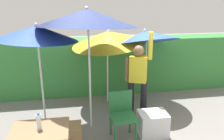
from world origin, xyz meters
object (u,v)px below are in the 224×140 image
object	(u,v)px
umbrella_rainbow	(146,36)
folding_table	(40,135)
umbrella_navy	(37,33)
bottle_water	(39,122)
umbrella_yellow	(108,38)
crate_cardboard	(71,133)
cooler_box	(153,124)
person_vendor	(138,76)
chair_plastic	(122,113)
umbrella_orange	(87,18)

from	to	relation	value
umbrella_rainbow	folding_table	world-z (taller)	umbrella_rainbow
umbrella_navy	folding_table	xyz separation A→B (m)	(0.13, -1.38, -1.25)
umbrella_rainbow	bottle_water	size ratio (longest dim) A/B	8.47
umbrella_yellow	crate_cardboard	size ratio (longest dim) A/B	4.85
bottle_water	crate_cardboard	bearing A→B (deg)	62.64
cooler_box	bottle_water	world-z (taller)	bottle_water
umbrella_rainbow	folding_table	size ratio (longest dim) A/B	2.54
folding_table	cooler_box	bearing A→B (deg)	20.96
umbrella_navy	bottle_water	xyz separation A→B (m)	(0.13, -1.37, -1.04)
umbrella_rainbow	person_vendor	world-z (taller)	umbrella_rainbow
chair_plastic	cooler_box	bearing A→B (deg)	-0.65
umbrella_yellow	folding_table	distance (m)	2.84
crate_cardboard	bottle_water	distance (m)	1.11
umbrella_orange	umbrella_navy	size ratio (longest dim) A/B	1.15
cooler_box	umbrella_orange	bearing A→B (deg)	156.95
umbrella_orange	chair_plastic	size ratio (longest dim) A/B	2.73
umbrella_orange	cooler_box	size ratio (longest dim) A/B	4.57
umbrella_navy	person_vendor	bearing A→B (deg)	3.11
umbrella_rainbow	umbrella_orange	bearing A→B (deg)	-144.92
umbrella_orange	bottle_water	bearing A→B (deg)	-122.82
umbrella_yellow	umbrella_orange	bearing A→B (deg)	-115.56
bottle_water	umbrella_rainbow	bearing A→B (deg)	45.15
umbrella_navy	crate_cardboard	world-z (taller)	umbrella_navy
person_vendor	folding_table	size ratio (longest dim) A/B	2.35
person_vendor	crate_cardboard	size ratio (longest dim) A/B	4.73
chair_plastic	umbrella_yellow	bearing A→B (deg)	90.80
umbrella_rainbow	crate_cardboard	size ratio (longest dim) A/B	5.11
umbrella_rainbow	bottle_water	distance (m)	3.20
person_vendor	chair_plastic	distance (m)	0.98
umbrella_rainbow	person_vendor	distance (m)	1.09
crate_cardboard	bottle_water	bearing A→B (deg)	-117.36
person_vendor	chair_plastic	bearing A→B (deg)	-123.68
umbrella_yellow	chair_plastic	distance (m)	1.94
umbrella_rainbow	folding_table	distance (m)	3.27
cooler_box	crate_cardboard	size ratio (longest dim) A/B	1.34
umbrella_rainbow	chair_plastic	world-z (taller)	umbrella_rainbow
crate_cardboard	umbrella_navy	bearing A→B (deg)	130.16
person_vendor	cooler_box	size ratio (longest dim) A/B	3.53
cooler_box	crate_cardboard	xyz separation A→B (m)	(-1.54, 0.03, -0.06)
umbrella_rainbow	umbrella_yellow	size ratio (longest dim) A/B	1.05
cooler_box	folding_table	bearing A→B (deg)	-159.04
cooler_box	bottle_water	xyz separation A→B (m)	(-1.93, -0.73, 0.65)
umbrella_orange	person_vendor	distance (m)	1.64
umbrella_orange	cooler_box	bearing A→B (deg)	-23.05
umbrella_orange	umbrella_navy	world-z (taller)	umbrella_orange
umbrella_orange	person_vendor	xyz separation A→B (m)	(1.04, 0.26, -1.24)
umbrella_rainbow	bottle_water	xyz separation A→B (m)	(-2.19, -2.20, -0.78)
umbrella_navy	cooler_box	size ratio (longest dim) A/B	3.99
umbrella_navy	crate_cardboard	size ratio (longest dim) A/B	5.33
person_vendor	folding_table	distance (m)	2.37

